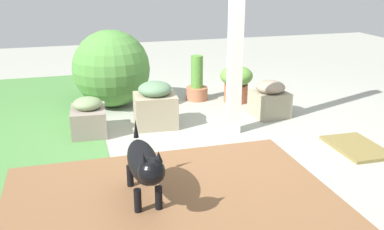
# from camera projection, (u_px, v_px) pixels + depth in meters

# --- Properties ---
(ground_plane) EXTENTS (12.00, 12.00, 0.00)m
(ground_plane) POSITION_uv_depth(u_px,v_px,m) (212.00, 142.00, 4.23)
(ground_plane) COLOR #A0A294
(brick_path) EXTENTS (1.80, 2.40, 0.02)m
(brick_path) POSITION_uv_depth(u_px,v_px,m) (173.00, 203.00, 3.14)
(brick_path) COLOR brown
(brick_path) RESTS_ON ground
(porch_pillar) EXTENTS (0.12, 0.12, 2.37)m
(porch_pillar) POSITION_uv_depth(u_px,v_px,m) (236.00, 15.00, 4.11)
(porch_pillar) COLOR white
(porch_pillar) RESTS_ON ground
(stone_planter_nearest) EXTENTS (0.41, 0.40, 0.41)m
(stone_planter_nearest) POSITION_uv_depth(u_px,v_px,m) (270.00, 99.00, 4.92)
(stone_planter_nearest) COLOR gray
(stone_planter_nearest) RESTS_ON ground
(stone_planter_mid) EXTENTS (0.40, 0.46, 0.49)m
(stone_planter_mid) POSITION_uv_depth(u_px,v_px,m) (155.00, 105.00, 4.59)
(stone_planter_mid) COLOR tan
(stone_planter_mid) RESTS_ON ground
(stone_planter_far) EXTENTS (0.47, 0.37, 0.38)m
(stone_planter_far) POSITION_uv_depth(u_px,v_px,m) (89.00, 117.00, 4.41)
(stone_planter_far) COLOR gray
(stone_planter_far) RESTS_ON ground
(round_shrub) EXTENTS (0.92, 0.92, 0.92)m
(round_shrub) POSITION_uv_depth(u_px,v_px,m) (111.00, 69.00, 5.21)
(round_shrub) COLOR #4B8339
(round_shrub) RESTS_ON ground
(terracotta_pot_tall) EXTENTS (0.27, 0.27, 0.57)m
(terracotta_pot_tall) POSITION_uv_depth(u_px,v_px,m) (197.00, 84.00, 5.52)
(terracotta_pot_tall) COLOR #A96546
(terracotta_pot_tall) RESTS_ON ground
(terracotta_pot_broad) EXTENTS (0.41, 0.41, 0.46)m
(terracotta_pot_broad) POSITION_uv_depth(u_px,v_px,m) (236.00, 81.00, 5.42)
(terracotta_pot_broad) COLOR #AC5B3A
(terracotta_pot_broad) RESTS_ON ground
(dog) EXTENTS (0.77, 0.21, 0.53)m
(dog) POSITION_uv_depth(u_px,v_px,m) (144.00, 164.00, 3.06)
(dog) COLOR black
(dog) RESTS_ON ground
(doormat) EXTENTS (0.63, 0.43, 0.03)m
(doormat) POSITION_uv_depth(u_px,v_px,m) (357.00, 147.00, 4.08)
(doormat) COLOR olive
(doormat) RESTS_ON ground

